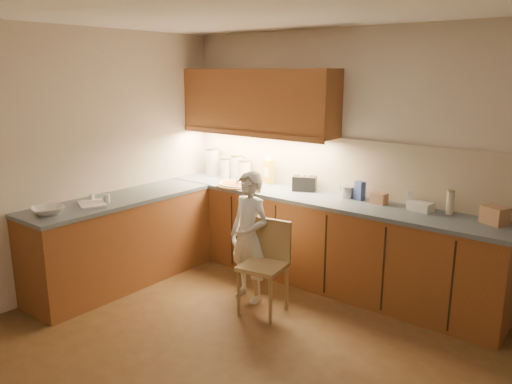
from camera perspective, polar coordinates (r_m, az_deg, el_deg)
room at (r=3.43m, az=-1.93°, el=5.36°), size 4.54×4.50×2.62m
l_counter at (r=5.23m, az=-0.74°, el=-5.46°), size 3.77×2.62×0.92m
backsplash at (r=5.34m, az=8.85°, el=3.08°), size 3.75×0.02×0.58m
upper_cabinets at (r=5.62m, az=0.14°, el=10.33°), size 1.95×0.36×0.73m
pizza_on_board at (r=5.60m, az=-2.21°, el=0.91°), size 0.45×0.45×0.18m
child at (r=4.78m, az=-0.76°, el=-5.15°), size 0.49×0.36×1.27m
wooden_chair at (r=4.61m, az=1.21°, el=-7.70°), size 0.44×0.44×0.85m
mixing_bowl at (r=4.86m, az=-22.69°, el=-1.95°), size 0.37×0.37×0.07m
canister_a at (r=6.19m, az=-5.00°, el=3.54°), size 0.17×0.17×0.34m
canister_b at (r=6.03m, az=-3.50°, el=2.83°), size 0.14×0.14×0.25m
canister_c at (r=5.98m, az=-2.25°, el=2.96°), size 0.15×0.15×0.29m
canister_d at (r=5.91m, az=-1.27°, el=2.60°), size 0.15×0.15×0.24m
oil_jug at (r=5.70m, az=1.45°, el=2.41°), size 0.12×0.10×0.32m
toaster at (r=5.38m, az=5.56°, el=0.98°), size 0.28×0.23×0.16m
steel_pot at (r=5.16m, az=10.42°, el=0.05°), size 0.16×0.16×0.12m
blue_box at (r=5.07m, az=11.78°, el=0.16°), size 0.11×0.09×0.19m
card_box_a at (r=4.98m, az=13.88°, el=-0.70°), size 0.16×0.12×0.11m
white_bottle at (r=4.92m, az=17.16°, el=-0.76°), size 0.07×0.07×0.16m
flat_pack at (r=4.83m, az=18.33°, el=-1.58°), size 0.22×0.17×0.08m
tall_jar at (r=4.79m, az=21.30°, el=-1.08°), size 0.07×0.07×0.22m
card_box_b at (r=4.64m, az=25.64°, el=-2.42°), size 0.24×0.22×0.15m
dough_cloth at (r=5.05m, az=-18.23°, el=-1.31°), size 0.36×0.33×0.02m
spice_jar_a at (r=5.19m, az=-18.27°, el=-0.62°), size 0.06×0.06×0.07m
spice_jar_b at (r=5.09m, az=-16.71°, el=-0.71°), size 0.07×0.07×0.08m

